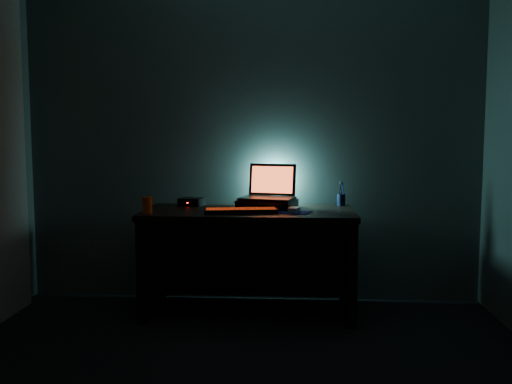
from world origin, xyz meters
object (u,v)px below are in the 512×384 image
(mouse, at_px, (294,210))
(pen_cup, at_px, (341,200))
(keyboard, at_px, (241,211))
(juice_glass, at_px, (147,205))
(router, at_px, (191,202))
(laptop, at_px, (269,191))

(mouse, bearing_deg, pen_cup, 62.95)
(keyboard, height_order, juice_glass, juice_glass)
(pen_cup, bearing_deg, keyboard, -148.90)
(pen_cup, bearing_deg, router, -177.19)
(pen_cup, height_order, router, pen_cup)
(mouse, relative_size, router, 0.54)
(mouse, xyz_separation_m, juice_glass, (-1.00, -0.10, 0.04))
(mouse, distance_m, juice_glass, 1.01)
(juice_glass, bearing_deg, router, 63.46)
(keyboard, bearing_deg, pen_cup, 22.59)
(keyboard, xyz_separation_m, juice_glass, (-0.64, -0.07, 0.04))
(keyboard, relative_size, mouse, 4.88)
(mouse, height_order, pen_cup, pen_cup)
(keyboard, bearing_deg, laptop, 52.49)
(laptop, height_order, router, laptop)
(laptop, bearing_deg, mouse, -43.97)
(mouse, relative_size, juice_glass, 0.93)
(mouse, bearing_deg, keyboard, -160.98)
(keyboard, height_order, pen_cup, pen_cup)
(keyboard, bearing_deg, juice_glass, 177.66)
(keyboard, relative_size, router, 2.62)
(laptop, bearing_deg, keyboard, -104.18)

